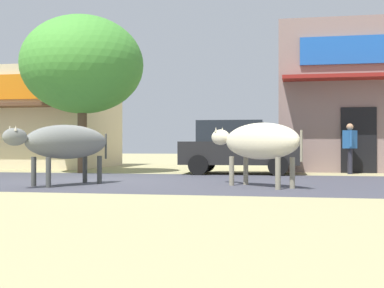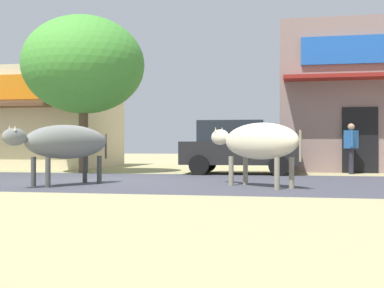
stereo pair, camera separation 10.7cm
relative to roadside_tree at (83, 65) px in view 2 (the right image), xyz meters
name	(u,v)px [view 2 (the right image)]	position (x,y,z in m)	size (l,w,h in m)	color
ground	(101,181)	(1.97, -3.54, -3.48)	(80.00, 80.00, 0.00)	tan
asphalt_road	(101,181)	(1.97, -3.54, -3.48)	(72.00, 6.60, 0.00)	#40404B
storefront_left_cafe	(7,120)	(-5.03, 3.95, -1.55)	(8.47, 5.83, 3.84)	beige
storefront_right_club	(378,100)	(9.64, 3.96, -0.95)	(6.86, 5.83, 5.04)	gray
roadside_tree	(83,65)	(0.00, 0.00, 0.00)	(3.94, 3.94, 5.06)	brown
parked_hatchback_car	(238,147)	(4.97, 0.31, -2.64)	(3.66, 2.07, 1.64)	black
cow_near_brown	(65,142)	(1.72, -5.08, -2.52)	(1.66, 2.69, 1.35)	slate
cow_far_dark	(258,142)	(5.97, -4.71, -2.51)	(2.29, 2.07, 1.37)	beige
pedestrian_by_shop	(351,144)	(8.41, 0.91, -2.57)	(0.46, 0.61, 1.56)	#262633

